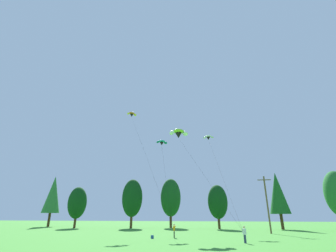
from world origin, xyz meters
TOP-DOWN VIEW (x-y plane):
  - treeline_tree_a at (-39.64, 55.62)m, footprint 4.39×4.39m
  - treeline_tree_b at (-29.33, 50.36)m, footprint 4.26×4.26m
  - treeline_tree_c at (-16.52, 52.28)m, footprint 4.74×4.74m
  - treeline_tree_d at (-7.94, 55.95)m, footprint 4.85×4.85m
  - treeline_tree_e at (3.18, 52.17)m, footprint 4.28×4.28m
  - treeline_tree_f at (15.96, 52.23)m, footprint 4.15×4.15m
  - utility_pole at (11.00, 39.69)m, footprint 2.20×0.26m
  - kite_flyer_near at (-3.17, 29.58)m, footprint 0.59×0.62m
  - kite_flyer_mid at (5.19, 24.41)m, footprint 0.45×0.59m
  - parafoil_kite_high_orange at (-15.41, 45.42)m, footprint 13.01×16.90m
  - parafoil_kite_mid_white at (2.01, 45.46)m, footprint 4.23×21.60m
  - parafoil_kite_far_teal at (-6.66, 38.07)m, footprint 4.24×9.42m
  - parafoil_kite_low_lime_white at (-3.21, 36.15)m, footprint 10.05×12.99m
  - backpack at (-5.75, 28.07)m, footprint 0.35×0.28m

SIDE VIEW (x-z plane):
  - backpack at x=-5.75m, z-range 0.00..0.40m
  - kite_flyer_mid at x=5.19m, z-range 0.14..1.83m
  - kite_flyer_near at x=-3.17m, z-range 0.15..1.84m
  - utility_pole at x=11.00m, z-range 0.26..9.32m
  - treeline_tree_b at x=-29.33m, z-range 0.96..10.07m
  - treeline_tree_e at x=3.18m, z-range 0.96..10.14m
  - treeline_tree_c at x=-16.52m, z-range 1.15..12.03m
  - treeline_tree_d at x=-7.94m, z-range 1.19..12.50m
  - treeline_tree_f at x=15.96m, z-range 1.46..13.05m
  - treeline_tree_a at x=-39.64m, z-range 1.61..14.30m
  - parafoil_kite_far_teal at x=-6.66m, z-range 8.34..22.80m
  - parafoil_kite_low_lime_white at x=-3.21m, z-range 8.47..24.67m
  - parafoil_kite_mid_white at x=2.01m, z-range 9.49..27.28m
  - parafoil_kite_high_orange at x=-15.41m, z-range 12.99..37.02m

